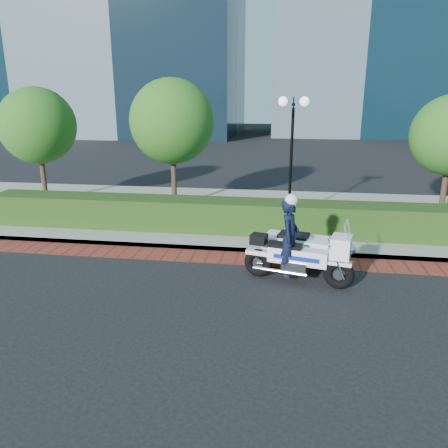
# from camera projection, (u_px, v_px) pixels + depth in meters

# --- Properties ---
(ground) EXTENTS (120.00, 120.00, 0.00)m
(ground) POSITION_uv_depth(u_px,v_px,m) (246.00, 281.00, 10.78)
(ground) COLOR black
(ground) RESTS_ON ground
(brick_strip) EXTENTS (60.00, 1.00, 0.01)m
(brick_strip) POSITION_uv_depth(u_px,v_px,m) (251.00, 259.00, 12.20)
(brick_strip) COLOR maroon
(brick_strip) RESTS_ON ground
(sidewalk) EXTENTS (60.00, 8.00, 0.15)m
(sidewalk) POSITION_uv_depth(u_px,v_px,m) (262.00, 214.00, 16.45)
(sidewalk) COLOR gray
(sidewalk) RESTS_ON ground
(hedge_main) EXTENTS (18.00, 1.20, 1.00)m
(hedge_main) POSITION_uv_depth(u_px,v_px,m) (257.00, 217.00, 14.01)
(hedge_main) COLOR black
(hedge_main) RESTS_ON sidewalk
(lamppost) EXTENTS (1.02, 0.70, 4.21)m
(lamppost) POSITION_uv_depth(u_px,v_px,m) (292.00, 139.00, 14.73)
(lamppost) COLOR black
(lamppost) RESTS_ON sidewalk
(tree_a) EXTENTS (3.00, 3.00, 4.58)m
(tree_a) POSITION_uv_depth(u_px,v_px,m) (37.00, 126.00, 17.29)
(tree_a) COLOR #332319
(tree_a) RESTS_ON sidewalk
(tree_b) EXTENTS (3.20, 3.20, 4.89)m
(tree_b) POSITION_uv_depth(u_px,v_px,m) (172.00, 122.00, 16.45)
(tree_b) COLOR #332319
(tree_b) RESTS_ON sidewalk
(police_motorcycle) EXTENTS (2.69, 2.23, 2.20)m
(police_motorcycle) POSITION_uv_depth(u_px,v_px,m) (297.00, 248.00, 10.88)
(police_motorcycle) COLOR black
(police_motorcycle) RESTS_ON ground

